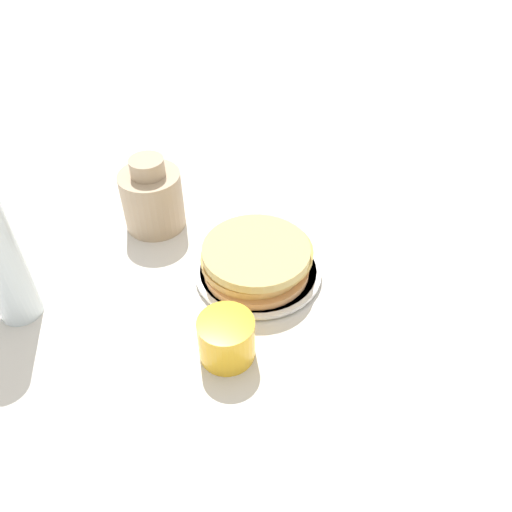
% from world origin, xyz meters
% --- Properties ---
extents(ground_plane, '(4.00, 4.00, 0.00)m').
position_xyz_m(ground_plane, '(0.00, 0.00, 0.00)').
color(ground_plane, silver).
extents(plate, '(0.22, 0.22, 0.01)m').
position_xyz_m(plate, '(-0.03, -0.00, 0.01)').
color(plate, white).
rests_on(plate, ground_plane).
extents(pancake_stack, '(0.20, 0.19, 0.05)m').
position_xyz_m(pancake_stack, '(-0.03, -0.00, 0.04)').
color(pancake_stack, tan).
rests_on(pancake_stack, plate).
extents(juice_glass, '(0.08, 0.08, 0.07)m').
position_xyz_m(juice_glass, '(0.15, 0.04, 0.04)').
color(juice_glass, yellow).
rests_on(juice_glass, ground_plane).
extents(cream_jug, '(0.11, 0.11, 0.15)m').
position_xyz_m(cream_jug, '(-0.06, -0.24, 0.06)').
color(cream_jug, tan).
rests_on(cream_jug, ground_plane).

